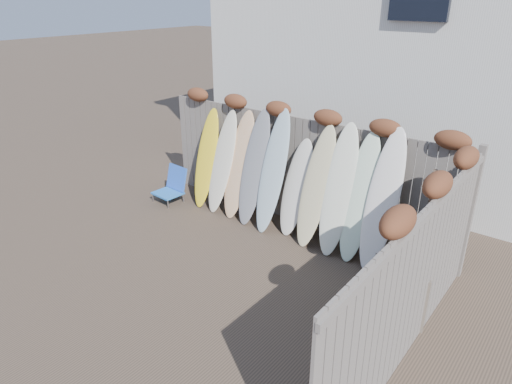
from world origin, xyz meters
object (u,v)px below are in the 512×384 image
Objects in this scene: beach_chair at (172,185)px; wooden_crate at (398,292)px; lattice_panel at (422,254)px; surfboard_0 at (206,158)px.

wooden_crate is (5.14, -0.72, 0.05)m from beach_chair.
wooden_crate is at bearing -148.27° from lattice_panel.
beach_chair is 0.38× the size of lattice_panel.
surfboard_0 reaches higher than beach_chair.
surfboard_0 reaches higher than lattice_panel.
lattice_panel is (0.16, 0.18, 0.56)m from wooden_crate.
wooden_crate reaches higher than beach_chair.
beach_chair is 0.36× the size of surfboard_0.
wooden_crate is 0.41× the size of lattice_panel.
surfboard_0 is (0.66, 0.37, 0.63)m from beach_chair.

